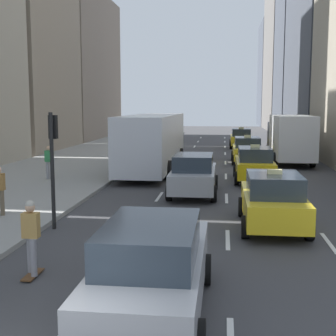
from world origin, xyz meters
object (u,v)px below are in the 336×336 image
box_truck (290,137)px  taxi_fourth (241,138)px  traffic_light_pole (53,151)px  pedestrian_far_walking (49,161)px  sedan_silver_behind (153,268)px  taxi_third (254,164)px  sedan_black_near (194,174)px  taxi_lead (247,150)px  city_bus (153,140)px  skateboarder (31,235)px  taxi_second (273,200)px

box_truck → taxi_fourth: bearing=104.8°
traffic_light_pole → pedestrian_far_walking: bearing=112.0°
sedan_silver_behind → taxi_third: bearing=79.8°
sedan_black_near → traffic_light_pole: traffic_light_pole is taller
taxi_lead → taxi_third: size_ratio=1.00×
city_bus → skateboarder: city_bus is taller
city_bus → sedan_silver_behind: bearing=-81.5°
city_bus → box_truck: (8.41, 4.86, -0.08)m
city_bus → traffic_light_pole: 13.20m
taxi_second → city_bus: size_ratio=0.38×
taxi_third → skateboarder: bearing=-112.4°
taxi_second → sedan_silver_behind: taxi_second is taller
taxi_third → taxi_fourth: (0.00, 18.73, 0.00)m
sedan_black_near → city_bus: city_bus is taller
taxi_lead → taxi_third: bearing=-90.0°
taxi_lead → taxi_second: (0.00, -16.55, 0.00)m
taxi_third → taxi_fourth: 18.73m
taxi_lead → traffic_light_pole: bearing=-111.2°
taxi_lead → sedan_silver_behind: bearing=-96.9°
taxi_fourth → pedestrian_far_walking: (-10.20, -20.06, 0.19)m
taxi_fourth → taxi_second: bearing=-90.0°
taxi_third → sedan_black_near: bearing=-125.2°
sedan_black_near → pedestrian_far_walking: 7.86m
sedan_black_near → pedestrian_far_walking: bearing=160.4°
traffic_light_pole → taxi_fourth: bearing=76.7°
sedan_silver_behind → traffic_light_pole: traffic_light_pole is taller
taxi_second → box_truck: bearing=80.7°
sedan_silver_behind → pedestrian_far_walking: pedestrian_far_walking is taller
taxi_second → traffic_light_pole: bearing=-172.8°
taxi_lead → taxi_third: same height
taxi_second → sedan_black_near: 5.78m
taxi_lead → taxi_third: (0.00, -7.52, 0.00)m
sedan_silver_behind → pedestrian_far_walking: bearing=117.4°
taxi_second → city_bus: bearing=114.6°
taxi_fourth → traffic_light_pole: 29.43m
sedan_silver_behind → traffic_light_pole: 7.10m
sedan_silver_behind → box_truck: box_truck is taller
taxi_third → city_bus: bearing=149.9°
sedan_silver_behind → city_bus: bearing=98.5°
sedan_black_near → city_bus: bearing=111.3°
taxi_fourth → traffic_light_pole: (-6.75, -28.61, 1.53)m
sedan_silver_behind → traffic_light_pole: (-3.95, 5.70, 1.50)m
taxi_fourth → sedan_silver_behind: bearing=-94.7°
traffic_light_pole → city_bus: bearing=85.0°
taxi_third → sedan_black_near: 4.86m
sedan_black_near → sedan_silver_behind: 11.61m
taxi_second → sedan_silver_behind: size_ratio=0.88×
skateboarder → taxi_third: bearing=67.6°
taxi_lead → skateboarder: taxi_lead is taller
skateboarder → pedestrian_far_walking: (-4.43, 12.65, 0.10)m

